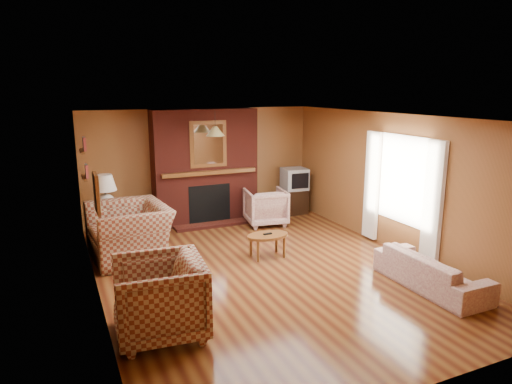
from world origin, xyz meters
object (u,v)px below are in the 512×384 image
crt_tv (295,179)px  floral_sofa (431,271)px  coffee_table (268,238)px  side_table (108,227)px  plaid_armchair (159,298)px  tv_stand (294,201)px  fireplace (205,167)px  floral_armchair (266,207)px  table_lamp (105,191)px  plaid_loveseat (130,231)px

crt_tv → floral_sofa: bearing=-92.0°
coffee_table → side_table: size_ratio=1.24×
plaid_armchair → floral_sofa: bearing=90.9°
plaid_armchair → tv_stand: size_ratio=1.82×
fireplace → floral_armchair: size_ratio=2.90×
tv_stand → crt_tv: bearing=-90.2°
floral_armchair → table_lamp: size_ratio=1.19×
fireplace → floral_sofa: bearing=-67.2°
floral_armchair → side_table: size_ratio=1.41×
table_lamp → tv_stand: table_lamp is taller
fireplace → table_lamp: bearing=-165.7°
side_table → crt_tv: size_ratio=1.03×
tv_stand → coffee_table: bearing=-128.0°
floral_armchair → coffee_table: bearing=75.0°
floral_sofa → floral_armchair: bearing=12.3°
plaid_armchair → tv_stand: (4.00, 4.04, -0.18)m
table_lamp → plaid_armchair: bearing=-87.7°
floral_sofa → crt_tv: bearing=-1.9°
fireplace → crt_tv: 2.09m
fireplace → plaid_loveseat: bearing=-140.7°
plaid_armchair → floral_sofa: plaid_armchair is taller
plaid_armchair → floral_armchair: 4.64m
floral_sofa → side_table: 5.65m
plaid_armchair → side_table: (-0.15, 3.69, -0.17)m
fireplace → plaid_armchair: bearing=-114.8°
table_lamp → plaid_loveseat: bearing=-75.7°
crt_tv → plaid_armchair: bearing=-134.7°
coffee_table → side_table: 3.07m
crt_tv → plaid_loveseat: bearing=-161.3°
fireplace → tv_stand: 2.25m
tv_stand → table_lamp: bearing=-175.4°
floral_sofa → coffee_table: (-1.62, 2.06, 0.09)m
tv_stand → crt_tv: size_ratio=0.98×
floral_armchair → plaid_armchair: bearing=58.7°
coffee_table → plaid_loveseat: bearing=155.8°
floral_armchair → side_table: floral_armchair is taller
plaid_armchair → table_lamp: 3.73m
coffee_table → crt_tv: (1.77, 2.28, 0.46)m
floral_armchair → tv_stand: (0.98, 0.53, -0.10)m
fireplace → plaid_armchair: fireplace is taller
crt_tv → fireplace: bearing=174.7°
coffee_table → tv_stand: bearing=52.2°
plaid_armchair → floral_sofa: size_ratio=0.59×
fireplace → tv_stand: fireplace is taller
plaid_loveseat → side_table: 1.02m
plaid_loveseat → floral_sofa: bearing=46.3°
side_table → tv_stand: size_ratio=1.05×
plaid_loveseat → floral_sofa: 4.82m
table_lamp → tv_stand: 4.22m
plaid_armchair → table_lamp: table_lamp is taller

